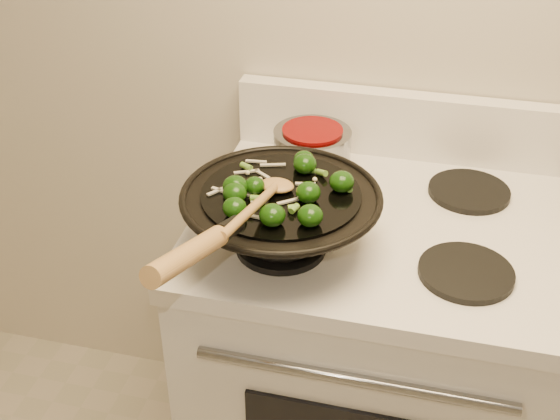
# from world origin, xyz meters

# --- Properties ---
(stove) EXTENTS (0.78, 0.67, 1.08)m
(stove) POSITION_xyz_m (-0.18, 1.17, 0.47)
(stove) COLOR white
(stove) RESTS_ON ground
(wok) EXTENTS (0.39, 0.64, 0.26)m
(wok) POSITION_xyz_m (-0.36, 1.02, 1.00)
(wok) COLOR black
(wok) RESTS_ON stove
(stirfry) EXTENTS (0.27, 0.26, 0.04)m
(stirfry) POSITION_xyz_m (-0.35, 1.00, 1.07)
(stirfry) COLOR #113608
(stirfry) RESTS_ON wok
(wooden_spoon) EXTENTS (0.07, 0.30, 0.08)m
(wooden_spoon) POSITION_xyz_m (-0.37, 0.95, 1.08)
(wooden_spoon) COLOR #A57941
(wooden_spoon) RESTS_ON wok
(saucepan) EXTENTS (0.18, 0.29, 0.10)m
(saucepan) POSITION_xyz_m (-0.36, 1.32, 0.99)
(saucepan) COLOR gray
(saucepan) RESTS_ON stove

